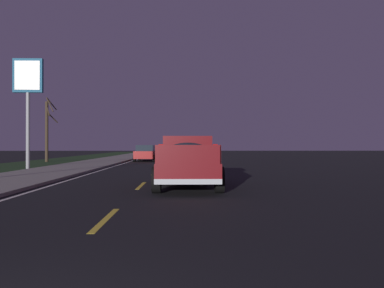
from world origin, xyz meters
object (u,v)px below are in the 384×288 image
object	(u,v)px
gas_price_sign	(28,86)
bare_tree_far	(47,129)
pickup_truck	(188,160)
sedan_black	(186,154)
sedan_red	(146,153)

from	to	relation	value
gas_price_sign	bare_tree_far	xyz separation A→B (m)	(9.90, 2.49, -2.33)
pickup_truck	gas_price_sign	bearing A→B (deg)	45.18
sedan_black	gas_price_sign	world-z (taller)	gas_price_sign
gas_price_sign	bare_tree_far	distance (m)	10.47
sedan_red	sedan_black	bearing A→B (deg)	-129.37
pickup_truck	bare_tree_far	bearing A→B (deg)	32.36
gas_price_sign	sedan_black	bearing A→B (deg)	-52.10
pickup_truck	sedan_red	bearing A→B (deg)	9.94
pickup_truck	bare_tree_far	world-z (taller)	bare_tree_far
sedan_red	gas_price_sign	distance (m)	13.71
sedan_red	gas_price_sign	bearing A→B (deg)	149.87
bare_tree_far	pickup_truck	bearing A→B (deg)	-147.64
sedan_red	pickup_truck	bearing A→B (deg)	-170.06
sedan_black	pickup_truck	bearing A→B (deg)	179.72
pickup_truck	sedan_black	size ratio (longest dim) A/B	1.22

